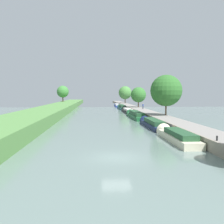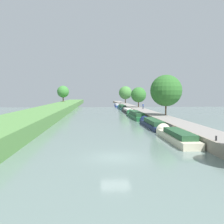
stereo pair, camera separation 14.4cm
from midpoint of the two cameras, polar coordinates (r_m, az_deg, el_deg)
name	(u,v)px [view 1 (the left image)]	position (r m, az deg, el deg)	size (l,w,h in m)	color
ground_plane	(116,157)	(21.53, 0.85, -10.45)	(160.00, 160.00, 0.00)	slate
stone_quay	(218,149)	(23.87, 23.13, -7.87)	(0.25, 260.00, 1.19)	gray
narrowboat_cream	(176,136)	(30.02, 14.41, -5.34)	(2.14, 10.81, 2.03)	beige
narrowboat_navy	(152,123)	(41.33, 9.14, -2.63)	(1.98, 12.56, 1.96)	#141E42
narrowboat_green	(135,115)	(56.90, 5.34, -0.65)	(2.14, 16.68, 2.15)	#1E6033
narrowboat_black	(127,111)	(72.81, 3.52, 0.32)	(2.03, 15.24, 1.93)	black
narrowboat_teal	(122,107)	(88.91, 2.19, 1.14)	(1.81, 16.84, 2.08)	#195B60
narrowboat_blue	(117,105)	(105.36, 1.14, 1.54)	(1.97, 11.90, 1.87)	#283D93
tree_rightbank_midnear	(166,91)	(50.40, 12.37, 4.88)	(6.29, 6.29, 8.11)	brown
tree_rightbank_midfar	(138,95)	(79.79, 6.09, 3.99)	(4.90, 4.90, 6.46)	brown
tree_rightbank_far	(125,93)	(114.82, 3.03, 4.48)	(6.06, 6.06, 7.85)	brown
tree_leftbank_downstream	(63,92)	(110.88, -11.38, 4.65)	(5.24, 5.24, 7.05)	brown
person_walking	(143,106)	(70.46, 7.14, 1.41)	(0.34, 0.34, 1.66)	#282D42
mooring_bollard_near	(217,138)	(24.78, 23.02, -5.61)	(0.16, 0.16, 0.45)	black
mooring_bollard_far	(120,103)	(110.42, 1.89, 2.12)	(0.16, 0.16, 0.45)	black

